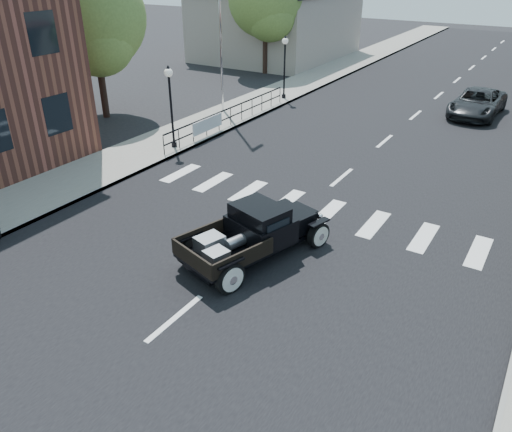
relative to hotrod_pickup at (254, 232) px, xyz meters
The scene contains 13 objects.
ground 0.88m from the hotrod_pickup, 110.01° to the right, with size 120.00×120.00×0.00m, color black.
road 14.66m from the hotrod_pickup, 90.51° to the left, with size 14.00×80.00×0.02m, color black.
road_markings 9.67m from the hotrod_pickup, 90.78° to the left, with size 12.00×60.00×0.06m, color silver, non-canonical shape.
sidewalk_left 17.01m from the hotrod_pickup, 120.52° to the left, with size 3.00×80.00×0.15m, color gray.
low_building_left 31.56m from the hotrod_pickup, 118.70° to the left, with size 10.00×12.00×5.00m, color #A39689.
railing 12.17m from the hotrod_pickup, 127.63° to the left, with size 0.08×10.00×1.00m, color black, non-canonical shape.
banner 10.61m from the hotrod_pickup, 133.90° to the left, with size 0.04×2.20×0.60m, color silver, non-canonical shape.
lamp_post_b 9.63m from the hotrod_pickup, 143.89° to the left, with size 0.36×0.36×3.53m, color black, non-canonical shape.
lamp_post_c 17.48m from the hotrod_pickup, 116.30° to the left, with size 0.36×0.36×3.53m, color black, non-canonical shape.
big_tree_near 16.35m from the hotrod_pickup, 151.60° to the left, with size 5.20×5.20×7.63m, color #557030, non-canonical shape.
big_tree_far 25.24m from the hotrod_pickup, 120.27° to the left, with size 5.19×5.19×7.63m, color #557030, non-canonical shape.
hotrod_pickup is the anchor object (origin of this frame).
second_car 18.51m from the hotrod_pickup, 81.93° to the left, with size 2.27×4.92×1.37m, color black.
Camera 1 is at (6.62, -9.96, 7.73)m, focal length 35.00 mm.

